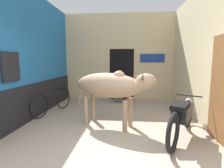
{
  "coord_description": "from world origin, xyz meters",
  "views": [
    {
      "loc": [
        0.39,
        -2.58,
        1.59
      ],
      "look_at": [
        -0.04,
        2.09,
        0.97
      ],
      "focal_mm": 28.0,
      "sensor_mm": 36.0,
      "label": 1
    }
  ],
  "objects_px": {
    "shopkeeper_seated": "(119,85)",
    "plastic_stool": "(128,95)",
    "motorcycle_near": "(182,116)",
    "cow": "(111,86)",
    "bicycle": "(53,101)"
  },
  "relations": [
    {
      "from": "motorcycle_near",
      "to": "cow",
      "type": "bearing_deg",
      "value": 160.3
    },
    {
      "from": "cow",
      "to": "plastic_stool",
      "type": "xyz_separation_m",
      "value": [
        0.43,
        2.74,
        -0.76
      ]
    },
    {
      "from": "motorcycle_near",
      "to": "plastic_stool",
      "type": "bearing_deg",
      "value": 108.5
    },
    {
      "from": "motorcycle_near",
      "to": "shopkeeper_seated",
      "type": "xyz_separation_m",
      "value": [
        -1.45,
        3.08,
        0.18
      ]
    },
    {
      "from": "motorcycle_near",
      "to": "shopkeeper_seated",
      "type": "height_order",
      "value": "shopkeeper_seated"
    },
    {
      "from": "plastic_stool",
      "to": "motorcycle_near",
      "type": "bearing_deg",
      "value": -71.5
    },
    {
      "from": "cow",
      "to": "motorcycle_near",
      "type": "xyz_separation_m",
      "value": [
        1.53,
        -0.55,
        -0.52
      ]
    },
    {
      "from": "cow",
      "to": "shopkeeper_seated",
      "type": "height_order",
      "value": "cow"
    },
    {
      "from": "cow",
      "to": "plastic_stool",
      "type": "height_order",
      "value": "cow"
    },
    {
      "from": "bicycle",
      "to": "shopkeeper_seated",
      "type": "distance_m",
      "value": 2.56
    },
    {
      "from": "shopkeeper_seated",
      "to": "plastic_stool",
      "type": "xyz_separation_m",
      "value": [
        0.35,
        0.21,
        -0.42
      ]
    },
    {
      "from": "cow",
      "to": "motorcycle_near",
      "type": "relative_size",
      "value": 1.09
    },
    {
      "from": "cow",
      "to": "plastic_stool",
      "type": "relative_size",
      "value": 4.85
    },
    {
      "from": "motorcycle_near",
      "to": "shopkeeper_seated",
      "type": "relative_size",
      "value": 1.53
    },
    {
      "from": "shopkeeper_seated",
      "to": "plastic_stool",
      "type": "distance_m",
      "value": 0.59
    }
  ]
}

